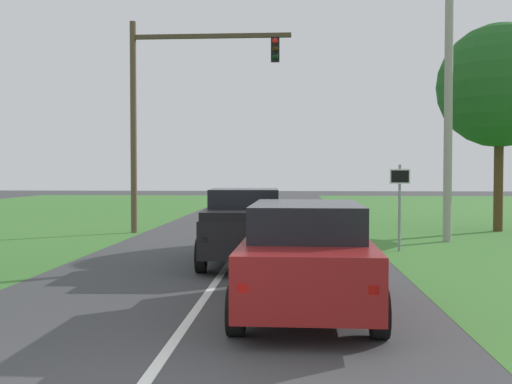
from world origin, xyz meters
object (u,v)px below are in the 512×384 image
pickup_truck_lead (245,226)px  oak_tree_right (500,86)px  utility_pole_right (448,116)px  red_suv_near (306,255)px  traffic_light (171,97)px  keep_moving_sign (400,196)px

pickup_truck_lead → oak_tree_right: bearing=43.8°
pickup_truck_lead → oak_tree_right: 13.86m
pickup_truck_lead → oak_tree_right: (9.38, 9.00, 4.78)m
oak_tree_right → utility_pole_right: (-2.93, -3.72, -1.51)m
red_suv_near → pickup_truck_lead: size_ratio=0.95×
traffic_light → utility_pole_right: size_ratio=0.96×
keep_moving_sign → oak_tree_right: oak_tree_right is taller
oak_tree_right → red_suv_near: bearing=-119.1°
pickup_truck_lead → red_suv_near: bearing=-74.3°
pickup_truck_lead → oak_tree_right: size_ratio=0.60×
red_suv_near → oak_tree_right: size_ratio=0.57×
pickup_truck_lead → traffic_light: bearing=114.6°
traffic_light → utility_pole_right: utility_pole_right is taller
red_suv_near → utility_pole_right: 12.07m
red_suv_near → keep_moving_sign: size_ratio=1.80×
oak_tree_right → utility_pole_right: bearing=-128.3°
traffic_light → oak_tree_right: bearing=6.5°
oak_tree_right → pickup_truck_lead: bearing=-136.2°
traffic_light → utility_pole_right: bearing=-12.8°
pickup_truck_lead → traffic_light: traffic_light is taller
keep_moving_sign → utility_pole_right: 4.18m
keep_moving_sign → red_suv_near: bearing=-110.3°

